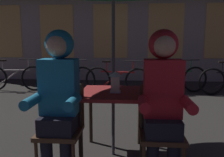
% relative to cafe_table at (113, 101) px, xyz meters
% --- Properties ---
extents(ground_plane, '(60.00, 60.00, 0.00)m').
position_rel_cafe_table_xyz_m(ground_plane, '(0.00, 0.00, -0.64)').
color(ground_plane, '#2D2B28').
extents(cafe_table, '(0.72, 0.72, 0.74)m').
position_rel_cafe_table_xyz_m(cafe_table, '(0.00, 0.00, 0.00)').
color(cafe_table, maroon).
rests_on(cafe_table, ground_plane).
extents(lantern, '(0.11, 0.11, 0.23)m').
position_rel_cafe_table_xyz_m(lantern, '(0.03, -0.03, 0.22)').
color(lantern, white).
rests_on(lantern, cafe_table).
extents(chair_left, '(0.40, 0.40, 0.87)m').
position_rel_cafe_table_xyz_m(chair_left, '(-0.48, -0.37, -0.15)').
color(chair_left, '#513823').
rests_on(chair_left, ground_plane).
extents(chair_right, '(0.40, 0.40, 0.87)m').
position_rel_cafe_table_xyz_m(chair_right, '(0.48, -0.37, -0.15)').
color(chair_right, '#513823').
rests_on(chair_right, ground_plane).
extents(person_left_hooded, '(0.45, 0.56, 1.40)m').
position_rel_cafe_table_xyz_m(person_left_hooded, '(-0.48, -0.43, 0.21)').
color(person_left_hooded, black).
rests_on(person_left_hooded, ground_plane).
extents(person_right_hooded, '(0.45, 0.56, 1.40)m').
position_rel_cafe_table_xyz_m(person_right_hooded, '(0.48, -0.43, 0.21)').
color(person_right_hooded, black).
rests_on(person_right_hooded, ground_plane).
extents(bicycle_nearest, '(1.68, 0.19, 0.84)m').
position_rel_cafe_table_xyz_m(bicycle_nearest, '(-2.84, 3.27, -0.29)').
color(bicycle_nearest, black).
rests_on(bicycle_nearest, ground_plane).
extents(bicycle_second, '(1.64, 0.46, 0.84)m').
position_rel_cafe_table_xyz_m(bicycle_second, '(-1.49, 3.36, -0.29)').
color(bicycle_second, black).
rests_on(bicycle_second, ground_plane).
extents(bicycle_third, '(1.66, 0.34, 0.84)m').
position_rel_cafe_table_xyz_m(bicycle_third, '(-0.12, 3.12, -0.29)').
color(bicycle_third, black).
rests_on(bicycle_third, ground_plane).
extents(bicycle_fourth, '(1.64, 0.46, 0.84)m').
position_rel_cafe_table_xyz_m(bicycle_fourth, '(1.32, 3.33, -0.29)').
color(bicycle_fourth, black).
rests_on(bicycle_fourth, ground_plane).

